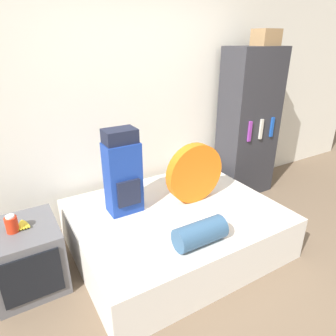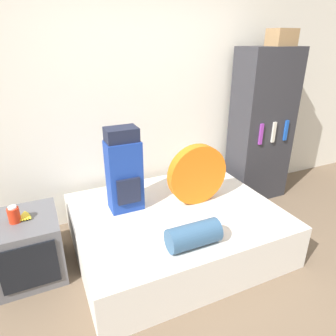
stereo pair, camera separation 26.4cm
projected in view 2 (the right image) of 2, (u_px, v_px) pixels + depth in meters
ground_plane at (219, 307)px, 2.34m from camera, size 16.00×16.00×0.00m
wall_back at (139, 101)px, 3.26m from camera, size 8.00×0.05×2.60m
bed at (176, 228)px, 2.94m from camera, size 1.88×1.52×0.43m
backpack at (124, 171)px, 2.74m from camera, size 0.31×0.25×0.79m
tent_bag at (197, 174)px, 2.89m from camera, size 0.60×0.10×0.60m
sleeping_roll at (194, 235)px, 2.33m from camera, size 0.42×0.19×0.19m
television at (29, 247)px, 2.59m from camera, size 0.54×0.61×0.55m
canister at (14, 215)px, 2.42m from camera, size 0.09×0.09×0.14m
banana_bunch at (25, 216)px, 2.51m from camera, size 0.12×0.15×0.03m
bookshelf at (261, 127)px, 3.69m from camera, size 0.71×0.44×1.85m
cardboard_box at (282, 37)px, 3.28m from camera, size 0.28×0.22×0.18m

